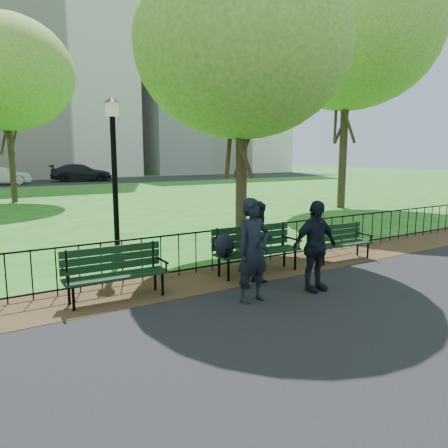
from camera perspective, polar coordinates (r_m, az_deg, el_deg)
ground at (r=8.04m, az=7.18°, el=-9.05°), size 120.00×120.00×0.00m
dirt_strip at (r=9.19m, az=1.16°, el=-6.56°), size 60.00×1.60×0.01m
far_street at (r=41.22m, az=-25.77°, el=4.78°), size 70.00×9.00×0.01m
iron_fence at (r=9.48m, az=-0.51°, el=-3.05°), size 24.06×0.06×1.00m
apartment_mid at (r=55.71m, az=-26.50°, el=21.21°), size 24.00×15.00×30.00m
apartment_east at (r=62.82m, az=-2.83°, el=17.85°), size 20.00×15.00×24.00m
park_bench_main at (r=8.95m, az=2.54°, el=-2.70°), size 2.06×0.70×1.08m
park_bench_left_a at (r=7.78m, az=-14.10°, el=-5.50°), size 1.78×0.61×1.00m
park_bench_right_a at (r=10.66m, az=14.78°, el=-1.83°), size 1.64×0.58×0.92m
lamppost at (r=10.34m, az=-14.10°, el=6.36°), size 0.34×0.34×3.76m
tree_near_e at (r=11.32m, az=2.39°, el=22.23°), size 5.24×5.24×7.30m
tree_mid_e at (r=21.79m, az=15.92°, el=23.15°), size 8.16×8.16×11.37m
tree_far_c at (r=25.50m, az=-26.68°, el=17.23°), size 6.71×6.71×9.35m
person_left at (r=7.37m, az=3.82°, el=-3.45°), size 0.65×0.44×1.77m
person_mid at (r=8.32m, az=4.54°, el=-2.54°), size 0.87×0.61×1.62m
person_right at (r=8.11m, az=11.78°, el=-2.82°), size 0.99×0.43×1.67m
sedan_dark at (r=42.19m, az=-18.14°, el=6.39°), size 5.77×3.42×1.57m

